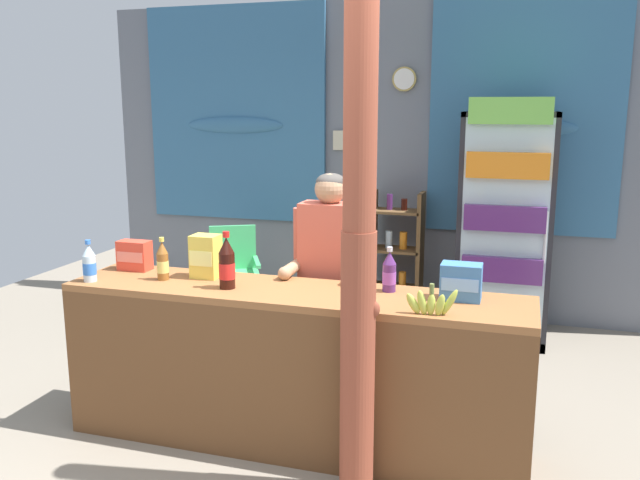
{
  "coord_description": "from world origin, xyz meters",
  "views": [
    {
      "loc": [
        1.2,
        -2.84,
        1.93
      ],
      "look_at": [
        0.09,
        0.75,
        1.16
      ],
      "focal_mm": 37.18,
      "sensor_mm": 36.0,
      "label": 1
    }
  ],
  "objects_px": {
    "soda_bottle_grape_soda": "(389,273)",
    "drink_fridge": "(506,211)",
    "soda_bottle_iced_tea": "(163,262)",
    "banana_bunch": "(432,303)",
    "soda_bottle_cola": "(227,264)",
    "snack_box_crackers": "(135,255)",
    "plastic_lawn_chair": "(234,268)",
    "soda_bottle_water": "(89,264)",
    "snack_box_instant_noodle": "(206,256)",
    "timber_post": "(359,243)",
    "stall_counter": "(287,358)",
    "shopkeeper": "(330,266)",
    "bottle_shelf_rack": "(396,253)",
    "snack_box_biscuit": "(461,282)"
  },
  "relations": [
    {
      "from": "banana_bunch",
      "to": "soda_bottle_grape_soda",
      "type": "bearing_deg",
      "value": 129.13
    },
    {
      "from": "drink_fridge",
      "to": "stall_counter",
      "type": "bearing_deg",
      "value": -115.36
    },
    {
      "from": "snack_box_instant_noodle",
      "to": "banana_bunch",
      "type": "relative_size",
      "value": 0.95
    },
    {
      "from": "soda_bottle_grape_soda",
      "to": "snack_box_crackers",
      "type": "height_order",
      "value": "soda_bottle_grape_soda"
    },
    {
      "from": "drink_fridge",
      "to": "banana_bunch",
      "type": "xyz_separation_m",
      "value": [
        -0.27,
        -2.37,
        -0.11
      ]
    },
    {
      "from": "soda_bottle_water",
      "to": "drink_fridge",
      "type": "bearing_deg",
      "value": 45.74
    },
    {
      "from": "timber_post",
      "to": "soda_bottle_grape_soda",
      "type": "bearing_deg",
      "value": 85.43
    },
    {
      "from": "soda_bottle_cola",
      "to": "snack_box_crackers",
      "type": "xyz_separation_m",
      "value": [
        -0.73,
        0.22,
        -0.05
      ]
    },
    {
      "from": "timber_post",
      "to": "plastic_lawn_chair",
      "type": "bearing_deg",
      "value": 126.45
    },
    {
      "from": "drink_fridge",
      "to": "soda_bottle_iced_tea",
      "type": "relative_size",
      "value": 7.8
    },
    {
      "from": "soda_bottle_water",
      "to": "soda_bottle_iced_tea",
      "type": "distance_m",
      "value": 0.42
    },
    {
      "from": "banana_bunch",
      "to": "soda_bottle_cola",
      "type": "bearing_deg",
      "value": 173.0
    },
    {
      "from": "timber_post",
      "to": "plastic_lawn_chair",
      "type": "relative_size",
      "value": 3.15
    },
    {
      "from": "shopkeeper",
      "to": "soda_bottle_grape_soda",
      "type": "xyz_separation_m",
      "value": [
        0.44,
        -0.33,
        0.07
      ]
    },
    {
      "from": "soda_bottle_iced_tea",
      "to": "banana_bunch",
      "type": "xyz_separation_m",
      "value": [
        1.61,
        -0.2,
        -0.05
      ]
    },
    {
      "from": "timber_post",
      "to": "soda_bottle_grape_soda",
      "type": "distance_m",
      "value": 0.6
    },
    {
      "from": "soda_bottle_water",
      "to": "snack_box_instant_noodle",
      "type": "relative_size",
      "value": 0.96
    },
    {
      "from": "plastic_lawn_chair",
      "to": "banana_bunch",
      "type": "height_order",
      "value": "banana_bunch"
    },
    {
      "from": "drink_fridge",
      "to": "soda_bottle_iced_tea",
      "type": "height_order",
      "value": "drink_fridge"
    },
    {
      "from": "soda_bottle_iced_tea",
      "to": "soda_bottle_water",
      "type": "bearing_deg",
      "value": -157.97
    },
    {
      "from": "shopkeeper",
      "to": "banana_bunch",
      "type": "height_order",
      "value": "shopkeeper"
    },
    {
      "from": "soda_bottle_cola",
      "to": "stall_counter",
      "type": "bearing_deg",
      "value": -5.85
    },
    {
      "from": "snack_box_biscuit",
      "to": "banana_bunch",
      "type": "distance_m",
      "value": 0.33
    },
    {
      "from": "plastic_lawn_chair",
      "to": "snack_box_instant_noodle",
      "type": "xyz_separation_m",
      "value": [
        0.66,
        -1.82,
        0.55
      ]
    },
    {
      "from": "snack_box_instant_noodle",
      "to": "soda_bottle_iced_tea",
      "type": "bearing_deg",
      "value": -149.98
    },
    {
      "from": "timber_post",
      "to": "banana_bunch",
      "type": "distance_m",
      "value": 0.49
    },
    {
      "from": "plastic_lawn_chair",
      "to": "soda_bottle_water",
      "type": "xyz_separation_m",
      "value": [
        0.05,
        -2.1,
        0.53
      ]
    },
    {
      "from": "snack_box_crackers",
      "to": "stall_counter",
      "type": "bearing_deg",
      "value": -13.02
    },
    {
      "from": "snack_box_crackers",
      "to": "soda_bottle_water",
      "type": "bearing_deg",
      "value": -107.16
    },
    {
      "from": "soda_bottle_iced_tea",
      "to": "drink_fridge",
      "type": "bearing_deg",
      "value": 49.12
    },
    {
      "from": "soda_bottle_iced_tea",
      "to": "banana_bunch",
      "type": "distance_m",
      "value": 1.62
    },
    {
      "from": "snack_box_biscuit",
      "to": "stall_counter",
      "type": "bearing_deg",
      "value": -167.75
    },
    {
      "from": "timber_post",
      "to": "snack_box_instant_noodle",
      "type": "bearing_deg",
      "value": 154.22
    },
    {
      "from": "snack_box_crackers",
      "to": "banana_bunch",
      "type": "distance_m",
      "value": 1.93
    },
    {
      "from": "plastic_lawn_chair",
      "to": "soda_bottle_grape_soda",
      "type": "relative_size",
      "value": 3.43
    },
    {
      "from": "soda_bottle_cola",
      "to": "timber_post",
      "type": "bearing_deg",
      "value": -21.51
    },
    {
      "from": "stall_counter",
      "to": "shopkeeper",
      "type": "xyz_separation_m",
      "value": [
        0.08,
        0.57,
        0.39
      ]
    },
    {
      "from": "plastic_lawn_chair",
      "to": "bottle_shelf_rack",
      "type": "bearing_deg",
      "value": 20.53
    },
    {
      "from": "timber_post",
      "to": "banana_bunch",
      "type": "relative_size",
      "value": 9.98
    },
    {
      "from": "soda_bottle_grape_soda",
      "to": "soda_bottle_iced_tea",
      "type": "relative_size",
      "value": 0.98
    },
    {
      "from": "soda_bottle_cola",
      "to": "banana_bunch",
      "type": "height_order",
      "value": "soda_bottle_cola"
    },
    {
      "from": "bottle_shelf_rack",
      "to": "snack_box_crackers",
      "type": "bearing_deg",
      "value": -117.99
    },
    {
      "from": "soda_bottle_grape_soda",
      "to": "drink_fridge",
      "type": "bearing_deg",
      "value": 74.66
    },
    {
      "from": "snack_box_instant_noodle",
      "to": "timber_post",
      "type": "bearing_deg",
      "value": -25.78
    },
    {
      "from": "drink_fridge",
      "to": "soda_bottle_iced_tea",
      "type": "bearing_deg",
      "value": -130.88
    },
    {
      "from": "shopkeeper",
      "to": "timber_post",
      "type": "bearing_deg",
      "value": -65.37
    },
    {
      "from": "stall_counter",
      "to": "drink_fridge",
      "type": "bearing_deg",
      "value": 64.64
    },
    {
      "from": "soda_bottle_water",
      "to": "snack_box_crackers",
      "type": "distance_m",
      "value": 0.33
    },
    {
      "from": "plastic_lawn_chair",
      "to": "timber_post",
      "type": "bearing_deg",
      "value": -53.55
    },
    {
      "from": "plastic_lawn_chair",
      "to": "snack_box_crackers",
      "type": "xyz_separation_m",
      "value": [
        0.15,
        -1.78,
        0.52
      ]
    }
  ]
}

